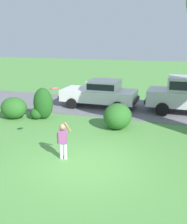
# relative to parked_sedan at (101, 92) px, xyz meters

# --- Properties ---
(ground_plane) EXTENTS (80.00, 80.00, 0.00)m
(ground_plane) POSITION_rel_parked_sedan_xyz_m (1.55, -7.08, -0.85)
(ground_plane) COLOR #518E42
(driveway_strip) EXTENTS (28.00, 4.40, 0.02)m
(driveway_strip) POSITION_rel_parked_sedan_xyz_m (1.55, 0.11, -0.84)
(driveway_strip) COLOR slate
(driveway_strip) RESTS_ON ground
(shrub_near_tree) EXTENTS (1.32, 1.14, 1.06)m
(shrub_near_tree) POSITION_rel_parked_sedan_xyz_m (-3.39, -3.49, -0.35)
(shrub_near_tree) COLOR #286023
(shrub_near_tree) RESTS_ON ground
(shrub_centre_left) EXTENTS (1.10, 0.89, 1.54)m
(shrub_centre_left) POSITION_rel_parked_sedan_xyz_m (-2.06, -3.11, -0.16)
(shrub_centre_left) COLOR #1E511C
(shrub_centre_left) RESTS_ON ground
(shrub_centre) EXTENTS (1.23, 1.29, 1.13)m
(shrub_centre) POSITION_rel_parked_sedan_xyz_m (1.77, -3.44, -0.28)
(shrub_centre) COLOR #286023
(shrub_centre) RESTS_ON ground
(parked_sedan) EXTENTS (4.42, 2.14, 1.56)m
(parked_sedan) POSITION_rel_parked_sedan_xyz_m (0.00, 0.00, 0.00)
(parked_sedan) COLOR white
(parked_sedan) RESTS_ON ground
(child_thrower) EXTENTS (0.43, 0.32, 1.29)m
(child_thrower) POSITION_rel_parked_sedan_xyz_m (0.75, -6.90, -0.13)
(child_thrower) COLOR white
(child_thrower) RESTS_ON ground
(frisbee) EXTENTS (0.28, 0.28, 0.09)m
(frisbee) POSITION_rel_parked_sedan_xyz_m (0.36, -6.60, 1.43)
(frisbee) COLOR red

